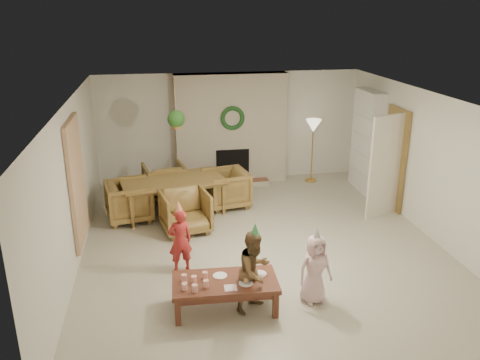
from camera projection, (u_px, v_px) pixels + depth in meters
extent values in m
plane|color=#B7B29E|center=(261.00, 244.00, 8.48)|extent=(7.00, 7.00, 0.00)
plane|color=white|center=(263.00, 100.00, 7.65)|extent=(7.00, 7.00, 0.00)
plane|color=silver|center=(230.00, 127.00, 11.31)|extent=(7.00, 0.00, 7.00)
plane|color=silver|center=(339.00, 289.00, 4.81)|extent=(7.00, 0.00, 7.00)
plane|color=silver|center=(72.00, 186.00, 7.58)|extent=(0.00, 7.00, 7.00)
plane|color=silver|center=(430.00, 166.00, 8.55)|extent=(0.00, 7.00, 7.00)
cube|color=#5F2519|center=(231.00, 129.00, 11.13)|extent=(2.50, 0.40, 2.50)
cube|color=brown|center=(234.00, 184.00, 11.20)|extent=(1.60, 0.30, 0.12)
cube|color=black|center=(232.00, 165.00, 11.23)|extent=(0.75, 0.12, 0.75)
torus|color=#18421E|center=(233.00, 118.00, 10.82)|extent=(0.54, 0.10, 0.54)
cylinder|color=gold|center=(311.00, 180.00, 11.56)|extent=(0.27, 0.27, 0.03)
cylinder|color=gold|center=(312.00, 153.00, 11.34)|extent=(0.03, 0.03, 1.32)
cone|color=beige|center=(314.00, 126.00, 11.13)|extent=(0.35, 0.35, 0.29)
cube|color=white|center=(367.00, 141.00, 10.71)|extent=(0.30, 1.00, 2.20)
cube|color=white|center=(363.00, 169.00, 10.92)|extent=(0.30, 0.92, 0.03)
cube|color=white|center=(365.00, 152.00, 10.79)|extent=(0.30, 0.92, 0.03)
cube|color=white|center=(366.00, 134.00, 10.66)|extent=(0.30, 0.92, 0.03)
cube|color=white|center=(368.00, 116.00, 10.52)|extent=(0.30, 0.92, 0.03)
cube|color=#A82B1F|center=(366.00, 166.00, 10.73)|extent=(0.20, 0.40, 0.24)
cube|color=teal|center=(364.00, 145.00, 10.79)|extent=(0.20, 0.44, 0.24)
cube|color=gold|center=(368.00, 130.00, 10.52)|extent=(0.20, 0.36, 0.22)
cube|color=olive|center=(395.00, 159.00, 9.73)|extent=(0.05, 0.86, 2.04)
cube|color=beige|center=(385.00, 167.00, 9.33)|extent=(0.77, 0.32, 2.00)
cube|color=beige|center=(77.00, 182.00, 7.77)|extent=(0.06, 1.20, 2.00)
imported|color=olive|center=(174.00, 197.00, 9.62)|extent=(2.14, 1.45, 0.69)
imported|color=olive|center=(185.00, 212.00, 8.85)|extent=(0.96, 0.98, 0.76)
imported|color=olive|center=(164.00, 181.00, 10.37)|extent=(0.96, 0.98, 0.76)
imported|color=olive|center=(129.00, 201.00, 9.32)|extent=(0.98, 0.96, 0.76)
imported|color=olive|center=(226.00, 188.00, 9.97)|extent=(0.98, 0.96, 0.76)
cylinder|color=tan|center=(176.00, 107.00, 8.95)|extent=(0.01, 0.01, 0.70)
cylinder|color=#8F5D2E|center=(176.00, 125.00, 9.06)|extent=(0.16, 0.16, 0.12)
sphere|color=#1C4918|center=(176.00, 119.00, 9.02)|extent=(0.32, 0.32, 0.32)
cube|color=brown|center=(225.00, 283.00, 6.53)|extent=(1.43, 0.76, 0.06)
cube|color=brown|center=(225.00, 288.00, 6.56)|extent=(1.32, 0.65, 0.09)
cube|color=brown|center=(178.00, 312.00, 6.26)|extent=(0.08, 0.08, 0.37)
cube|color=brown|center=(276.00, 305.00, 6.42)|extent=(0.08, 0.08, 0.37)
cube|color=brown|center=(178.00, 288.00, 6.80)|extent=(0.08, 0.08, 0.37)
cube|color=brown|center=(268.00, 282.00, 6.95)|extent=(0.08, 0.08, 0.37)
cylinder|color=white|center=(184.00, 287.00, 6.29)|extent=(0.08, 0.08, 0.10)
cylinder|color=white|center=(184.00, 278.00, 6.49)|extent=(0.08, 0.08, 0.10)
cylinder|color=white|center=(195.00, 288.00, 6.26)|extent=(0.08, 0.08, 0.10)
cylinder|color=white|center=(194.00, 279.00, 6.46)|extent=(0.08, 0.08, 0.10)
cylinder|color=white|center=(206.00, 284.00, 6.36)|extent=(0.08, 0.08, 0.10)
cylinder|color=white|center=(205.00, 275.00, 6.56)|extent=(0.08, 0.08, 0.10)
cylinder|color=white|center=(220.00, 276.00, 6.64)|extent=(0.20, 0.20, 0.01)
cylinder|color=white|center=(246.00, 283.00, 6.45)|extent=(0.20, 0.20, 0.01)
cylinder|color=white|center=(260.00, 274.00, 6.68)|extent=(0.20, 0.20, 0.01)
sphere|color=tan|center=(246.00, 280.00, 6.44)|extent=(0.08, 0.08, 0.08)
cube|color=#F1B1CC|center=(231.00, 288.00, 6.35)|extent=(0.17, 0.17, 0.01)
cube|color=#F1B1CC|center=(251.00, 271.00, 6.75)|extent=(0.17, 0.17, 0.01)
imported|color=maroon|center=(180.00, 241.00, 7.45)|extent=(0.41, 0.32, 1.02)
cone|color=gold|center=(179.00, 207.00, 7.27)|extent=(0.16, 0.16, 0.19)
imported|color=maroon|center=(255.00, 271.00, 6.50)|extent=(0.69, 0.67, 1.13)
cone|color=#449E51|center=(255.00, 229.00, 6.30)|extent=(0.17, 0.17, 0.18)
imported|color=beige|center=(315.00, 269.00, 6.68)|extent=(0.53, 0.39, 0.99)
cone|color=#B0B1B8|center=(317.00, 233.00, 6.50)|extent=(0.13, 0.13, 0.18)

